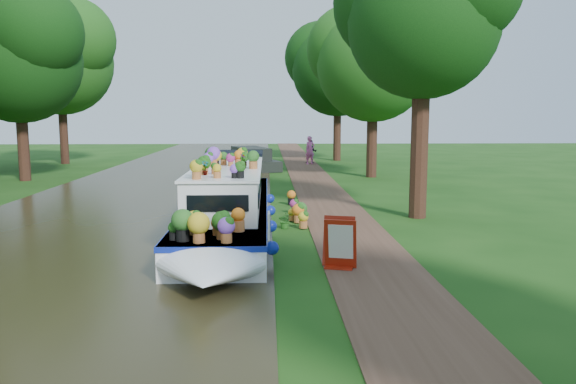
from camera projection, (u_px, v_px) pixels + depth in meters
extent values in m
plane|color=#174010|center=(309.00, 238.00, 15.34)|extent=(100.00, 100.00, 0.00)
cube|color=black|center=(87.00, 240.00, 15.12)|extent=(10.00, 100.00, 0.02)
cube|color=#4D3224|center=(352.00, 238.00, 15.38)|extent=(2.20, 100.00, 0.03)
cube|color=white|center=(231.00, 213.00, 17.08)|extent=(2.20, 12.00, 0.75)
cube|color=navy|center=(230.00, 202.00, 17.04)|extent=(2.24, 12.04, 0.12)
cube|color=white|center=(228.00, 187.00, 16.17)|extent=(1.80, 7.00, 1.05)
cube|color=white|center=(228.00, 168.00, 16.09)|extent=(1.90, 7.10, 0.06)
cube|color=black|center=(260.00, 184.00, 16.19)|extent=(0.03, 6.40, 0.38)
cube|color=black|center=(197.00, 184.00, 16.12)|extent=(0.03, 6.40, 0.38)
cube|color=black|center=(237.00, 153.00, 21.13)|extent=(1.90, 2.40, 0.10)
cube|color=white|center=(269.00, 225.00, 11.69)|extent=(0.04, 0.45, 0.55)
imported|color=#184913|center=(205.00, 167.00, 13.77)|extent=(0.23, 0.18, 0.39)
imported|color=#184913|center=(243.00, 161.00, 15.55)|extent=(0.26, 0.26, 0.41)
cylinder|color=black|center=(419.00, 148.00, 18.14)|extent=(0.56, 0.56, 4.55)
sphere|color=black|center=(423.00, 22.00, 17.60)|extent=(4.80, 4.80, 4.80)
sphere|color=black|center=(392.00, 4.00, 18.30)|extent=(3.84, 3.84, 3.84)
cylinder|color=black|center=(372.00, 141.00, 30.09)|extent=(0.56, 0.56, 3.85)
sphere|color=#184913|center=(373.00, 65.00, 29.54)|extent=(6.00, 6.00, 6.00)
sphere|color=#184913|center=(401.00, 39.00, 28.53)|extent=(4.50, 4.50, 4.50)
sphere|color=#184913|center=(351.00, 50.00, 30.41)|extent=(4.80, 4.80, 4.80)
cylinder|color=black|center=(337.00, 132.00, 40.94)|extent=(0.56, 0.56, 4.20)
sphere|color=black|center=(338.00, 70.00, 40.33)|extent=(6.60, 6.60, 6.60)
sphere|color=black|center=(359.00, 50.00, 39.22)|extent=(4.95, 4.95, 4.95)
sphere|color=black|center=(320.00, 58.00, 41.29)|extent=(5.28, 5.28, 5.28)
cylinder|color=black|center=(23.00, 143.00, 28.43)|extent=(0.56, 0.56, 3.85)
sphere|color=black|center=(18.00, 61.00, 27.87)|extent=(6.20, 6.20, 6.20)
sphere|color=black|center=(34.00, 32.00, 26.82)|extent=(4.65, 4.65, 4.65)
sphere|color=black|center=(4.00, 44.00, 28.78)|extent=(4.96, 4.96, 4.96)
cylinder|color=black|center=(64.00, 132.00, 38.24)|extent=(0.56, 0.56, 4.38)
sphere|color=#184913|center=(60.00, 62.00, 37.60)|extent=(7.00, 7.00, 7.00)
sphere|color=#184913|center=(75.00, 39.00, 36.42)|extent=(5.25, 5.25, 5.25)
sphere|color=#184913|center=(47.00, 48.00, 38.62)|extent=(5.60, 5.60, 5.60)
cube|color=black|center=(251.00, 163.00, 35.09)|extent=(3.83, 6.49, 0.62)
cube|color=black|center=(251.00, 153.00, 34.49)|extent=(2.62, 3.92, 0.72)
cube|color=#A01C0B|center=(339.00, 266.00, 12.35)|extent=(0.72, 0.64, 0.03)
cube|color=#A01C0B|center=(340.00, 244.00, 12.14)|extent=(0.74, 0.45, 1.10)
cube|color=#A01C0B|center=(339.00, 241.00, 12.41)|extent=(0.74, 0.45, 1.10)
cube|color=white|center=(341.00, 242.00, 12.09)|extent=(0.56, 0.32, 0.77)
imported|color=#E15C9E|center=(310.00, 150.00, 37.79)|extent=(0.81, 0.69, 1.89)
imported|color=black|center=(311.00, 152.00, 38.44)|extent=(0.83, 0.68, 1.59)
imported|color=#26641E|center=(285.00, 220.00, 16.66)|extent=(0.48, 0.43, 0.48)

